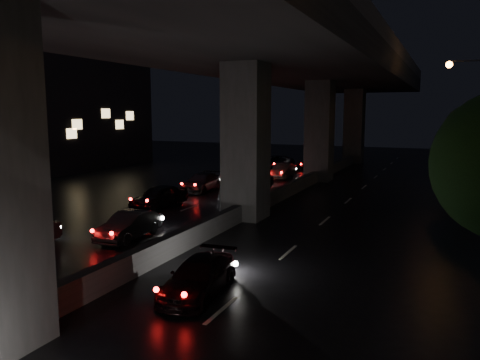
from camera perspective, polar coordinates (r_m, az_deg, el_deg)
The scene contains 16 objects.
ground at distance 20.41m, azimuth -4.91°, elevation -7.45°, with size 120.00×120.00×0.00m, color black.
viaduct at distance 24.31m, azimuth 0.74°, elevation 14.93°, with size 12.00×80.00×10.50m.
median_barrier at distance 24.67m, azimuth 0.71°, elevation -3.65°, with size 0.45×70.00×0.85m, color #313133.
building_left at distance 48.69m, azimuth -24.84°, elevation 7.48°, with size 12.00×24.00×11.00m, color black.
tree_c at distance 29.24m, azimuth 26.95°, elevation 4.78°, with size 3.80×3.80×6.12m.
tree_d at distance 45.21m, azimuth 26.00°, elevation 5.75°, with size 3.80×3.80×6.12m.
streetlight_far at distance 35.20m, azimuth 26.59°, elevation 7.62°, with size 2.52×0.44×9.00m.
car_3 at distance 14.60m, azimuth -5.06°, elevation -11.70°, with size 1.51×3.70×1.07m, color black.
car_4 at distance 21.01m, azimuth -25.76°, elevation -6.10°, with size 1.27×3.65×1.20m, color #242427.
car_5 at distance 21.20m, azimuth -13.36°, elevation -5.39°, with size 1.26×3.61×1.19m, color black.
car_6 at distance 27.70m, azimuth -9.85°, elevation -1.98°, with size 1.54×3.84×1.31m, color black.
car_7 at distance 33.14m, azimuth -4.71°, elevation -0.28°, with size 1.72×4.24×1.23m, color #242326.
car_8 at distance 33.73m, azimuth 2.00°, elevation -0.14°, with size 1.41×3.50×1.19m, color black.
car_9 at distance 39.58m, azimuth 5.23°, elevation 1.11°, with size 1.30×3.74×1.23m, color #3F3D36.
car_10 at distance 45.99m, azimuth 8.64°, elevation 2.00°, with size 1.92×4.17×1.16m, color black.
car_11 at distance 45.54m, azimuth 4.37°, elevation 2.12°, with size 2.23×4.83×1.34m, color black.
Camera 1 is at (9.56, -17.17, 5.51)m, focal length 35.00 mm.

